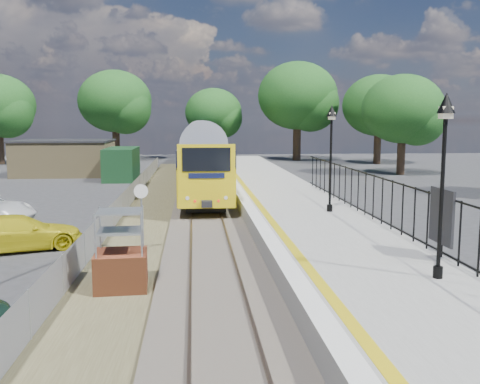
{
  "coord_description": "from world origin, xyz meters",
  "views": [
    {
      "loc": [
        -0.59,
        -16.55,
        4.83
      ],
      "look_at": [
        1.24,
        4.49,
        2.0
      ],
      "focal_mm": 40.0,
      "sensor_mm": 36.0,
      "label": 1
    }
  ],
  "objects": [
    {
      "name": "palisade_fence",
      "position": [
        6.55,
        2.24,
        1.84
      ],
      "size": [
        0.12,
        26.0,
        2.0
      ],
      "color": "black",
      "rests_on": "platform"
    },
    {
      "name": "ground",
      "position": [
        0.0,
        0.0,
        0.0
      ],
      "size": [
        120.0,
        120.0,
        0.0
      ],
      "primitive_type": "plane",
      "color": "#2D2D30",
      "rests_on": "ground"
    },
    {
      "name": "car_yellow",
      "position": [
        -7.12,
        3.68,
        0.66
      ],
      "size": [
        4.93,
        3.34,
        1.33
      ],
      "primitive_type": "imported",
      "rotation": [
        0.0,
        0.0,
        1.93
      ],
      "color": "yellow",
      "rests_on": "ground"
    },
    {
      "name": "platform",
      "position": [
        4.2,
        8.0,
        0.45
      ],
      "size": [
        5.0,
        70.0,
        0.9
      ],
      "primitive_type": "cube",
      "color": "gray",
      "rests_on": "ground"
    },
    {
      "name": "train",
      "position": [
        0.0,
        28.69,
        2.34
      ],
      "size": [
        2.82,
        40.83,
        3.51
      ],
      "color": "gold",
      "rests_on": "ground"
    },
    {
      "name": "speed_sign",
      "position": [
        -2.5,
        2.84,
        1.71
      ],
      "size": [
        0.51,
        0.14,
        2.55
      ],
      "rotation": [
        0.0,
        0.0,
        0.16
      ],
      "color": "#999EA3",
      "rests_on": "ground"
    },
    {
      "name": "victorian_lamp_south",
      "position": [
        5.5,
        -4.0,
        4.3
      ],
      "size": [
        0.44,
        0.44,
        4.6
      ],
      "color": "black",
      "rests_on": "platform"
    },
    {
      "name": "outbuilding",
      "position": [
        -10.91,
        31.21,
        1.52
      ],
      "size": [
        10.8,
        10.1,
        3.12
      ],
      "color": "#907D51",
      "rests_on": "ground"
    },
    {
      "name": "platform_edge",
      "position": [
        2.14,
        8.0,
        0.9
      ],
      "size": [
        0.9,
        70.0,
        0.01
      ],
      "color": "silver",
      "rests_on": "platform"
    },
    {
      "name": "wire_fence",
      "position": [
        -4.2,
        12.0,
        0.6
      ],
      "size": [
        0.06,
        52.0,
        1.2
      ],
      "color": "#999EA3",
      "rests_on": "ground"
    },
    {
      "name": "tree_line",
      "position": [
        1.4,
        42.0,
        6.61
      ],
      "size": [
        56.8,
        43.8,
        11.88
      ],
      "color": "#332319",
      "rests_on": "ground"
    },
    {
      "name": "victorian_lamp_north",
      "position": [
        5.3,
        6.0,
        4.3
      ],
      "size": [
        0.44,
        0.44,
        4.6
      ],
      "color": "black",
      "rests_on": "platform"
    },
    {
      "name": "track_bed",
      "position": [
        -0.47,
        9.67,
        0.09
      ],
      "size": [
        5.9,
        80.0,
        0.29
      ],
      "color": "#473F38",
      "rests_on": "ground"
    },
    {
      "name": "brick_plinth",
      "position": [
        -2.69,
        -1.49,
        1.13
      ],
      "size": [
        1.55,
        1.55,
        2.35
      ],
      "rotation": [
        0.0,
        0.0,
        0.06
      ],
      "color": "brown",
      "rests_on": "ground"
    }
  ]
}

